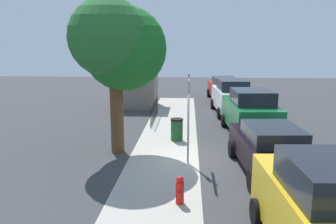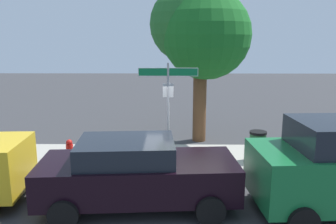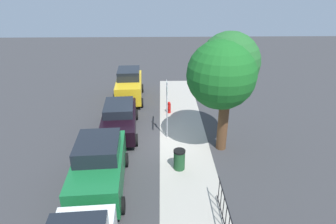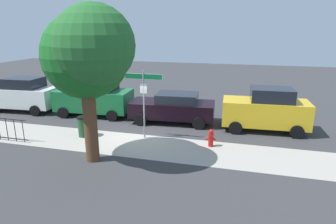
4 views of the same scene
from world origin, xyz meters
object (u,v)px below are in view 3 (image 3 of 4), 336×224
Objects in this scene: street_sign at (167,99)px; car_green at (99,166)px; car_black at (119,118)px; fire_hydrant at (169,107)px; car_yellow at (129,85)px; trash_bin at (179,159)px; shade_tree at (225,71)px.

car_green is at bearing -35.06° from street_sign.
car_black is 5.94× the size of fire_hydrant.
street_sign is 0.72× the size of car_green.
car_yellow is 4.31× the size of trash_bin.
shade_tree reaches higher than street_sign.
trash_bin is (-1.20, 3.37, -0.56)m from car_green.
shade_tree is at bearing 67.50° from car_black.
trash_bin reaches higher than fire_hydrant.
shade_tree is 6.15m from fire_hydrant.
car_green is (3.02, -5.52, -3.08)m from shade_tree.
shade_tree reaches higher than fire_hydrant.
shade_tree reaches higher than car_black.
shade_tree is at bearing 30.28° from fire_hydrant.
car_yellow is 4.80m from car_black.
car_yellow reaches higher than trash_bin.
shade_tree is 8.95m from car_yellow.
car_yellow is 9.60m from car_green.
car_green is (4.09, -2.87, -1.26)m from street_sign.
car_green is at bearing -4.62° from car_yellow.
street_sign reaches higher than car_yellow.
fire_hydrant is at bearing -177.15° from trash_bin.
car_yellow is (-5.51, -2.59, -1.24)m from street_sign.
fire_hydrant is (2.38, 2.78, -0.69)m from car_yellow.
street_sign is 4.11× the size of fire_hydrant.
street_sign is at bearing -3.63° from fire_hydrant.
car_black is at bearing -4.08° from car_yellow.
shade_tree is 5.99× the size of trash_bin.
fire_hydrant is (-3.13, 0.20, -1.93)m from street_sign.
shade_tree reaches higher than car_green.
trash_bin is at bearing 17.25° from car_yellow.
car_black is at bearing -50.02° from fire_hydrant.
car_yellow is 5.42× the size of fire_hydrant.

